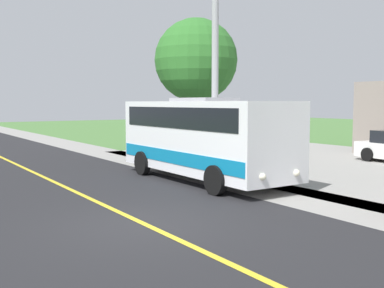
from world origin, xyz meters
TOP-DOWN VIEW (x-y plane):
  - ground_plane at (0.00, 0.00)m, footprint 120.00×120.00m
  - road_surface at (0.00, 0.00)m, footprint 8.00×100.00m
  - sidewalk at (-5.20, 0.00)m, footprint 2.40×100.00m
  - road_centre_line at (0.00, 0.00)m, footprint 0.16×100.00m
  - shuttle_bus_front at (-4.50, -4.03)m, footprint 2.64×7.66m
  - street_light_pole at (-4.88, -4.06)m, footprint 1.97×0.24m
  - tree_curbside at (-7.40, -8.82)m, footprint 3.84×3.84m

SIDE VIEW (x-z plane):
  - ground_plane at x=0.00m, z-range 0.00..0.00m
  - sidewalk at x=-5.20m, z-range 0.00..0.01m
  - road_surface at x=0.00m, z-range 0.00..0.01m
  - road_centre_line at x=0.00m, z-range 0.01..0.01m
  - shuttle_bus_front at x=-4.50m, z-range 0.15..3.05m
  - street_light_pole at x=-4.88m, z-range 0.41..8.44m
  - tree_curbside at x=-7.40m, z-range 1.37..7.99m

